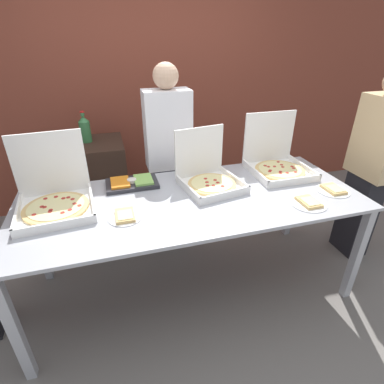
{
  "coord_description": "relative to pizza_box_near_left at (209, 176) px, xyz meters",
  "views": [
    {
      "loc": [
        -0.53,
        -1.81,
        1.92
      ],
      "look_at": [
        0.0,
        0.0,
        0.91
      ],
      "focal_mm": 28.0,
      "sensor_mm": 36.0,
      "label": 1
    }
  ],
  "objects": [
    {
      "name": "buffet_table",
      "position": [
        -0.18,
        -0.17,
        -0.16
      ],
      "size": [
        2.46,
        1.0,
        0.86
      ],
      "color": "#A8AAB2",
      "rests_on": "ground_plane"
    },
    {
      "name": "paper_plate_front_left",
      "position": [
        0.87,
        -0.36,
        -0.06
      ],
      "size": [
        0.24,
        0.24,
        0.03
      ],
      "color": "white",
      "rests_on": "buffet_table"
    },
    {
      "name": "pizza_box_near_left",
      "position": [
        0.0,
        0.0,
        0.0
      ],
      "size": [
        0.49,
        0.5,
        0.42
      ],
      "rotation": [
        0.0,
        0.0,
        0.17
      ],
      "color": "white",
      "rests_on": "buffet_table"
    },
    {
      "name": "pizza_box_far_left",
      "position": [
        0.65,
        0.1,
        0.01
      ],
      "size": [
        0.47,
        0.49,
        0.47
      ],
      "rotation": [
        0.0,
        0.0,
        -0.01
      ],
      "color": "white",
      "rests_on": "buffet_table"
    },
    {
      "name": "paper_plate_front_center",
      "position": [
        -0.67,
        -0.3,
        -0.06
      ],
      "size": [
        0.22,
        0.22,
        0.03
      ],
      "color": "white",
      "rests_on": "buffet_table"
    },
    {
      "name": "soda_bottle",
      "position": [
        -0.9,
        0.89,
        0.2
      ],
      "size": [
        0.1,
        0.1,
        0.28
      ],
      "color": "#2D6638",
      "rests_on": "sideboard_podium"
    },
    {
      "name": "soda_can_silver",
      "position": [
        -1.07,
        0.62,
        0.14
      ],
      "size": [
        0.07,
        0.07,
        0.12
      ],
      "color": "silver",
      "rests_on": "sideboard_podium"
    },
    {
      "name": "sideboard_podium",
      "position": [
        -0.87,
        0.84,
        -0.43
      ],
      "size": [
        0.59,
        0.56,
        1.01
      ],
      "color": "black",
      "rests_on": "ground_plane"
    },
    {
      "name": "paper_plate_front_right",
      "position": [
        0.58,
        -0.48,
        -0.06
      ],
      "size": [
        0.25,
        0.25,
        0.03
      ],
      "color": "white",
      "rests_on": "buffet_table"
    },
    {
      "name": "pizza_box_near_right",
      "position": [
        -1.11,
        -0.03,
        0.01
      ],
      "size": [
        0.52,
        0.53,
        0.47
      ],
      "rotation": [
        0.0,
        0.0,
        0.08
      ],
      "color": "white",
      "rests_on": "buffet_table"
    },
    {
      "name": "ground_plane",
      "position": [
        -0.18,
        -0.17,
        -0.93
      ],
      "size": [
        16.0,
        16.0,
        0.0
      ],
      "primitive_type": "plane",
      "color": "slate"
    },
    {
      "name": "person_guest_plaid",
      "position": [
        1.45,
        -0.13,
        -0.05
      ],
      "size": [
        0.22,
        0.4,
        1.69
      ],
      "rotation": [
        0.0,
        0.0,
        1.57
      ],
      "color": "black",
      "rests_on": "ground_plane"
    },
    {
      "name": "brick_wall_behind",
      "position": [
        -0.18,
        1.53,
        0.47
      ],
      "size": [
        10.0,
        0.06,
        2.8
      ],
      "color": "brown",
      "rests_on": "ground_plane"
    },
    {
      "name": "veggie_tray",
      "position": [
        -0.58,
        0.16,
        -0.05
      ],
      "size": [
        0.4,
        0.24,
        0.05
      ],
      "color": "#28282D",
      "rests_on": "buffet_table"
    },
    {
      "name": "person_guest_cap",
      "position": [
        -0.2,
        0.53,
        -0.03
      ],
      "size": [
        0.4,
        0.22,
        1.71
      ],
      "rotation": [
        0.0,
        0.0,
        3.14
      ],
      "color": "#2D2D38",
      "rests_on": "ground_plane"
    }
  ]
}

